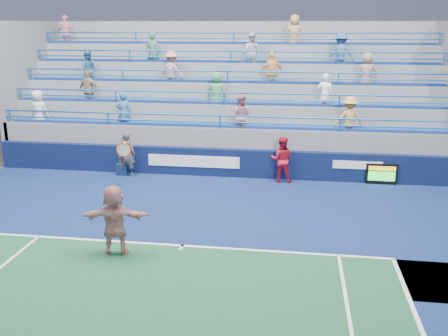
% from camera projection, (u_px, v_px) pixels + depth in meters
% --- Properties ---
extents(ground, '(120.00, 120.00, 0.00)m').
position_uv_depth(ground, '(182.00, 246.00, 13.33)').
color(ground, '#333538').
extents(sponsor_wall, '(18.00, 0.32, 1.10)m').
position_uv_depth(sponsor_wall, '(220.00, 162.00, 19.36)').
color(sponsor_wall, '#0A133A').
rests_on(sponsor_wall, ground).
extents(bleacher_stand, '(18.00, 5.60, 6.13)m').
position_uv_depth(bleacher_stand, '(232.00, 119.00, 22.66)').
color(bleacher_stand, slate).
rests_on(bleacher_stand, ground).
extents(serve_speed_board, '(1.14, 0.14, 0.79)m').
position_uv_depth(serve_speed_board, '(381.00, 174.00, 18.39)').
color(serve_speed_board, black).
rests_on(serve_speed_board, ground).
extents(judge_chair, '(0.49, 0.49, 0.80)m').
position_uv_depth(judge_chair, '(123.00, 168.00, 19.65)').
color(judge_chair, '#0D1B3E').
rests_on(judge_chair, ground).
extents(tennis_player, '(1.78, 0.79, 2.98)m').
position_uv_depth(tennis_player, '(115.00, 220.00, 12.67)').
color(tennis_player, silver).
rests_on(tennis_player, ground).
extents(line_judge, '(0.72, 0.55, 1.78)m').
position_uv_depth(line_judge, '(128.00, 154.00, 19.31)').
color(line_judge, '#131535').
rests_on(line_judge, ground).
extents(ball_girl, '(0.85, 0.67, 1.73)m').
position_uv_depth(ball_girl, '(282.00, 159.00, 18.59)').
color(ball_girl, '#B8152C').
rests_on(ball_girl, ground).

